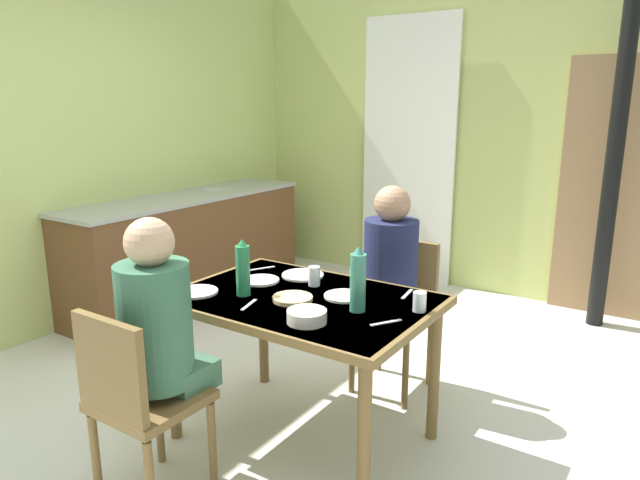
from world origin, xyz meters
TOP-DOWN VIEW (x-y plane):
  - ground_plane at (0.00, 0.00)m, footprint 7.07×7.07m
  - wall_back at (0.00, 2.72)m, footprint 4.30×0.10m
  - wall_left at (-2.05, 0.68)m, footprint 0.10×4.08m
  - door_wooden at (1.29, 2.64)m, footprint 0.80×0.05m
  - stove_pipe_column at (1.30, 2.37)m, footprint 0.12×0.12m
  - curtain_panel at (-0.43, 2.62)m, footprint 0.90×0.03m
  - kitchen_counter at (-1.72, 1.09)m, footprint 0.61×2.27m
  - dining_table at (0.31, -0.11)m, footprint 1.22×0.85m
  - chair_near_diner at (0.03, -0.88)m, footprint 0.40×0.40m
  - chair_far_diner at (0.44, 0.67)m, footprint 0.40×0.40m
  - person_near_diner at (0.03, -0.75)m, footprint 0.30×0.37m
  - person_far_diner at (0.44, 0.54)m, footprint 0.30×0.37m
  - water_bottle_green_near at (0.05, -0.24)m, footprint 0.07×0.07m
  - water_bottle_green_far at (0.62, -0.12)m, footprint 0.07×0.07m
  - serving_bowl_center at (0.51, -0.36)m, footprint 0.17×0.17m
  - dinner_plate_near_left at (0.11, 0.17)m, footprint 0.22×0.22m
  - dinner_plate_near_right at (0.47, -0.00)m, footprint 0.19×0.19m
  - dinner_plate_far_center at (-0.16, -0.34)m, footprint 0.20×0.20m
  - dinner_plate_far_side at (-0.01, -0.03)m, footprint 0.19×0.19m
  - drinking_glass_by_near_diner at (0.25, 0.07)m, footprint 0.06×0.06m
  - drinking_glass_by_far_diner at (0.85, 0.03)m, footprint 0.06×0.06m
  - bread_plate_sliced at (0.30, -0.17)m, footprint 0.19×0.19m
  - cutlery_knife_near at (0.79, -0.18)m, footprint 0.09×0.14m
  - cutlery_fork_near at (0.17, -0.33)m, footprint 0.06×0.15m
  - cutlery_knife_far at (0.71, 0.20)m, footprint 0.04×0.15m
  - cutlery_fork_far at (-0.15, 0.15)m, footprint 0.08×0.14m

SIDE VIEW (x-z plane):
  - ground_plane at x=0.00m, z-range 0.00..0.00m
  - kitchen_counter at x=-1.72m, z-range 0.00..0.91m
  - chair_near_diner at x=0.03m, z-range 0.06..0.93m
  - chair_far_diner at x=0.44m, z-range 0.06..0.93m
  - dining_table at x=0.31m, z-range 0.29..1.04m
  - cutlery_knife_near at x=0.79m, z-range 0.75..0.76m
  - cutlery_fork_near at x=0.17m, z-range 0.75..0.76m
  - cutlery_knife_far at x=0.71m, z-range 0.75..0.76m
  - cutlery_fork_far at x=-0.15m, z-range 0.75..0.76m
  - dinner_plate_near_left at x=0.11m, z-range 0.75..0.76m
  - dinner_plate_near_right at x=0.47m, z-range 0.75..0.76m
  - dinner_plate_far_center at x=-0.16m, z-range 0.75..0.76m
  - dinner_plate_far_side at x=-0.01m, z-range 0.75..0.76m
  - bread_plate_sliced at x=0.30m, z-range 0.75..0.77m
  - serving_bowl_center at x=0.51m, z-range 0.75..0.81m
  - person_near_diner at x=0.03m, z-range 0.40..1.17m
  - person_far_diner at x=0.44m, z-range 0.40..1.17m
  - drinking_glass_by_far_diner at x=0.85m, z-range 0.75..0.84m
  - drinking_glass_by_near_diner at x=0.25m, z-range 0.75..0.85m
  - water_bottle_green_near at x=0.05m, z-range 0.74..1.02m
  - water_bottle_green_far at x=0.62m, z-range 0.74..1.04m
  - door_wooden at x=1.29m, z-range 0.00..2.00m
  - curtain_panel at x=-0.43m, z-range 0.00..2.40m
  - wall_back at x=0.00m, z-range 0.00..2.86m
  - wall_left at x=-2.05m, z-range 0.00..2.86m
  - stove_pipe_column at x=1.30m, z-range 0.00..2.86m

